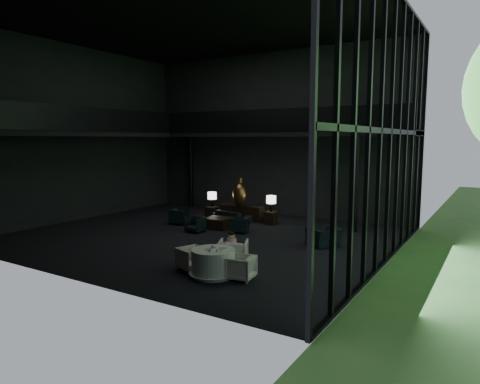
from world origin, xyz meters
The scene contains 35 objects.
floor centered at (0.00, 0.00, 0.00)m, with size 14.00×12.00×0.02m, color black.
ceiling centered at (0.00, 0.00, 8.00)m, with size 14.00×12.00×0.02m, color black.
wall_back centered at (0.00, 6.00, 4.00)m, with size 14.00×0.04×8.00m, color black.
wall_front centered at (0.00, -6.00, 4.00)m, with size 14.00×0.04×8.00m, color black.
wall_left centered at (-7.00, 0.00, 4.00)m, with size 0.04×12.00×8.00m, color black.
curtain_wall centered at (6.95, 0.00, 4.00)m, with size 0.20×12.00×8.00m, color black, non-canonical shape.
mezzanine_left centered at (-6.00, 0.00, 4.00)m, with size 2.00×12.00×0.25m, color black.
mezzanine_back centered at (1.00, 5.00, 4.00)m, with size 12.00×2.00×0.25m, color black.
railing_left centered at (-5.00, 0.00, 4.60)m, with size 0.06×12.00×1.00m, color black.
railing_back centered at (1.00, 4.00, 4.60)m, with size 12.00×0.06×1.00m, color black.
column_nw centered at (-5.00, 5.70, 2.00)m, with size 0.24×0.24×4.00m, color black.
column_ne centered at (4.80, 4.00, 2.00)m, with size 0.24×0.24×4.00m, color black.
console centered at (-0.44, 3.68, 0.35)m, with size 2.18×0.50×0.69m, color black.
bronze_urn centered at (-0.44, 3.55, 1.25)m, with size 0.70×0.70×1.30m.
side_table_left centered at (-2.04, 3.51, 0.26)m, with size 0.47×0.47×0.52m, color black.
table_lamp_left centered at (-2.04, 3.58, 1.02)m, with size 0.42×0.42×0.71m.
side_table_right centered at (1.16, 3.55, 0.28)m, with size 0.51×0.51×0.56m, color black.
table_lamp_right centered at (1.16, 3.60, 1.07)m, with size 0.43×0.43×0.71m.
sofa centered at (-0.53, 2.97, 0.32)m, with size 1.63×0.48×0.64m, color black.
lounge_armchair_west centered at (-2.28, 1.41, 0.38)m, with size 0.73×0.69×0.76m, color black.
lounge_armchair_east centered at (0.91, 1.33, 0.32)m, with size 0.63×0.59×0.64m, color black.
lounge_armchair_south centered at (-0.67, 0.47, 0.31)m, with size 0.60×0.56×0.62m, color black.
window_armchair centered at (4.62, 1.00, 0.42)m, with size 0.97×0.63×0.84m, color black.
coffee_table centered at (-0.34, 1.61, 0.22)m, with size 1.00×1.00×0.45m, color black.
dining_table centered at (3.18, -3.73, 0.33)m, with size 1.36×1.36×0.75m.
dining_chair_north centered at (3.15, -2.67, 0.48)m, with size 0.93×0.87×0.96m, color #B3A490.
dining_chair_east centered at (3.98, -3.60, 0.33)m, with size 0.64×0.60×0.66m, color #B3A79F.
dining_chair_west centered at (2.34, -3.62, 0.35)m, with size 0.67×0.63×0.69m, color #B3ADA5.
child centered at (3.15, -2.74, 0.75)m, with size 0.28×0.28×0.61m.
plate_a centered at (3.09, -3.83, 0.76)m, with size 0.22×0.22×0.01m, color white.
plate_b centered at (3.37, -3.54, 0.76)m, with size 0.25×0.25×0.02m, color white.
saucer centered at (3.43, -3.75, 0.76)m, with size 0.16×0.16×0.01m, color white.
coffee_cup centered at (3.42, -3.86, 0.79)m, with size 0.08×0.08×0.06m, color white.
cereal_bowl centered at (3.10, -3.58, 0.79)m, with size 0.18×0.18×0.09m, color white.
cream_pot centered at (3.24, -3.99, 0.79)m, with size 0.06×0.06×0.07m, color #99999E.
Camera 1 is at (9.83, -13.13, 3.78)m, focal length 32.00 mm.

